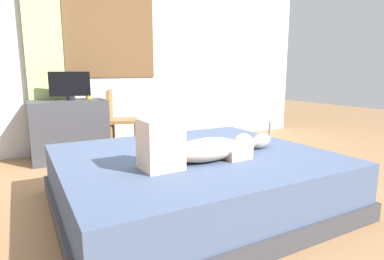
{
  "coord_description": "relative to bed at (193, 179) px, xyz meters",
  "views": [
    {
      "loc": [
        -1.35,
        -2.22,
        1.08
      ],
      "look_at": [
        -0.04,
        0.15,
        0.59
      ],
      "focal_mm": 29.65,
      "sensor_mm": 36.0,
      "label": 1
    }
  ],
  "objects": [
    {
      "name": "cup",
      "position": [
        -0.39,
        2.1,
        0.57
      ],
      "size": [
        0.08,
        0.08,
        0.1
      ],
      "primitive_type": "cylinder",
      "color": "gold",
      "rests_on": "desk"
    },
    {
      "name": "curtain_left",
      "position": [
        -0.86,
        2.28,
        1.03
      ],
      "size": [
        0.44,
        0.06,
        2.49
      ],
      "primitive_type": "cube",
      "color": "#ADCC75",
      "rests_on": "ground"
    },
    {
      "name": "bed",
      "position": [
        0.0,
        0.0,
        0.0
      ],
      "size": [
        2.11,
        1.87,
        0.44
      ],
      "color": "#38383D",
      "rests_on": "ground"
    },
    {
      "name": "cat",
      "position": [
        0.58,
        -0.14,
        0.29
      ],
      "size": [
        0.34,
        0.19,
        0.21
      ],
      "color": "gray",
      "rests_on": "bed"
    },
    {
      "name": "chair_by_desk",
      "position": [
        -0.08,
        1.87,
        0.29
      ],
      "size": [
        0.49,
        0.49,
        0.86
      ],
      "color": "brown",
      "rests_on": "ground"
    },
    {
      "name": "tv_monitor",
      "position": [
        -0.62,
        2.0,
        0.71
      ],
      "size": [
        0.48,
        0.1,
        0.35
      ],
      "color": "black",
      "rests_on": "desk"
    },
    {
      "name": "desk",
      "position": [
        -0.67,
        2.0,
        0.15
      ],
      "size": [
        0.9,
        0.56,
        0.74
      ],
      "color": "#38383D",
      "rests_on": "ground"
    },
    {
      "name": "person_lying",
      "position": [
        -0.11,
        -0.25,
        0.34
      ],
      "size": [
        0.94,
        0.29,
        0.34
      ],
      "color": "#CCB299",
      "rests_on": "bed"
    },
    {
      "name": "ground_plane",
      "position": [
        0.14,
        0.05,
        -0.22
      ],
      "size": [
        16.0,
        16.0,
        0.0
      ],
      "primitive_type": "plane",
      "color": "olive"
    },
    {
      "name": "back_wall_with_window",
      "position": [
        0.14,
        2.4,
        1.24
      ],
      "size": [
        6.4,
        0.14,
        2.9
      ],
      "color": "silver",
      "rests_on": "ground"
    }
  ]
}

